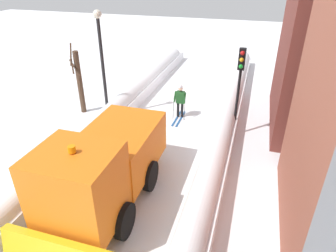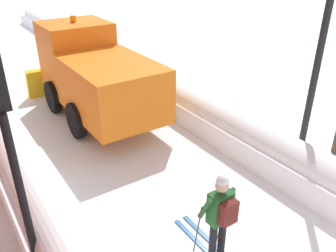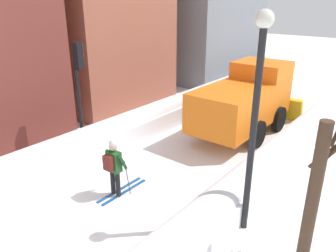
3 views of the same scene
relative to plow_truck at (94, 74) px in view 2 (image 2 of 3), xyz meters
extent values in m
plane|color=white|center=(-0.39, 0.27, -1.48)|extent=(80.00, 80.00, 0.00)
cube|color=white|center=(2.40, 0.27, -1.15)|extent=(1.10, 36.00, 0.66)
cylinder|color=white|center=(2.40, 0.27, -0.82)|extent=(0.90, 34.20, 0.90)
cube|color=orange|center=(0.00, -1.32, -0.08)|extent=(2.30, 3.40, 1.60)
cube|color=orange|center=(0.00, 1.38, 0.27)|extent=(2.20, 2.00, 2.30)
cube|color=black|center=(0.00, 2.34, 0.78)|extent=(1.85, 0.06, 1.01)
cube|color=yellow|center=(0.00, 2.73, -0.93)|extent=(3.20, 0.46, 1.13)
cylinder|color=orange|center=(0.00, 1.38, 1.54)|extent=(0.20, 0.20, 0.18)
cylinder|color=black|center=(-1.15, 1.08, -0.93)|extent=(0.25, 1.10, 1.10)
cylinder|color=black|center=(1.15, 1.08, -0.93)|extent=(0.25, 1.10, 1.10)
cylinder|color=black|center=(-1.15, -1.12, -0.93)|extent=(0.25, 1.10, 1.10)
cylinder|color=black|center=(1.15, -1.12, -0.93)|extent=(0.25, 1.10, 1.10)
cylinder|color=black|center=(-0.80, -6.98, -1.07)|extent=(0.14, 0.14, 0.82)
cylinder|color=black|center=(-0.58, -6.98, -1.07)|extent=(0.14, 0.14, 0.82)
cube|color=#1E5123|center=(-0.69, -6.98, -0.35)|extent=(0.42, 0.26, 0.62)
cube|color=#591E19|center=(-0.69, -7.19, -0.32)|extent=(0.32, 0.16, 0.44)
sphere|color=tan|center=(-0.69, -6.98, 0.12)|extent=(0.24, 0.24, 0.24)
sphere|color=silver|center=(-0.69, -6.98, 0.22)|extent=(0.22, 0.22, 0.22)
cylinder|color=#1E5123|center=(-0.95, -6.88, -0.32)|extent=(0.09, 0.33, 0.56)
cylinder|color=#1E5123|center=(-0.43, -6.88, -0.32)|extent=(0.09, 0.33, 0.56)
cube|color=#194C8C|center=(-0.80, -6.73, -1.46)|extent=(0.09, 1.80, 0.03)
cube|color=#194C8C|center=(-0.58, -6.73, -1.46)|extent=(0.09, 1.80, 0.03)
cylinder|color=#262628|center=(-0.99, -6.76, -0.88)|extent=(0.02, 0.19, 1.19)
cylinder|color=#262628|center=(-0.39, -6.76, -0.88)|extent=(0.02, 0.19, 1.19)
cylinder|color=black|center=(-3.61, -5.87, 0.15)|extent=(0.12, 0.12, 3.26)
cylinder|color=black|center=(3.01, -5.94, 1.02)|extent=(0.16, 0.16, 4.99)
camera|label=1|loc=(-4.19, 6.75, 5.68)|focal=31.80mm
camera|label=2|loc=(-4.11, -10.43, 3.70)|focal=37.43mm
camera|label=3|loc=(5.90, -12.73, 4.13)|focal=35.57mm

